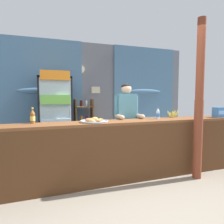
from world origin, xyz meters
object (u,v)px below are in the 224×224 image
Objects in this scene: soda_bottle_water at (158,114)px; pastry_tray at (94,121)px; bottle_shelf_rack at (84,123)px; timber_post at (199,103)px; soda_bottle_iced_tea at (33,117)px; drink_fridge at (55,110)px; snack_box_biscuit at (218,112)px; plastic_lawn_chair at (150,131)px; shopkeeper at (126,116)px; banana_bunch at (173,114)px; stall_counter at (131,144)px.

pastry_tray is (-1.18, -0.06, -0.07)m from soda_bottle_water.
timber_post is at bearing -60.51° from bottle_shelf_rack.
bottle_shelf_rack is at bearing 59.09° from soda_bottle_iced_tea.
snack_box_biscuit is (2.90, -1.91, 0.01)m from drink_fridge.
timber_post is at bearing -94.92° from plastic_lawn_chair.
soda_bottle_water is at bearing -46.97° from drink_fridge.
drink_fridge is at bearing 146.59° from snack_box_biscuit.
timber_post reaches higher than bottle_shelf_rack.
bottle_shelf_rack is (-1.41, 2.50, -0.58)m from timber_post.
shopkeeper is at bearing 8.57° from soda_bottle_iced_tea.
bottle_shelf_rack is at bearing 104.93° from shopkeeper.
shopkeeper reaches higher than pastry_tray.
pastry_tray is (-1.84, -1.47, 0.50)m from plastic_lawn_chair.
soda_bottle_iced_tea is (-2.58, 0.55, -0.18)m from timber_post.
drink_fridge is 2.24× the size of plastic_lawn_chair.
pastry_tray is (0.90, -0.17, -0.08)m from soda_bottle_iced_tea.
banana_bunch is (1.56, 0.15, 0.04)m from pastry_tray.
soda_bottle_iced_tea is at bearing -154.67° from plastic_lawn_chair.
banana_bunch is (-0.86, 0.23, -0.03)m from snack_box_biscuit.
stall_counter is at bearing -164.61° from soda_bottle_water.
pastry_tray is at bearing -97.29° from bottle_shelf_rack.
drink_fridge is 1.85m from shopkeeper.
timber_post reaches higher than pastry_tray.
timber_post is at bearing -158.67° from snack_box_biscuit.
bottle_shelf_rack is at bearing 134.31° from snack_box_biscuit.
bottle_shelf_rack is 1.71m from plastic_lawn_chair.
plastic_lawn_chair is 3.11× the size of banana_bunch.
stall_counter is at bearing -9.61° from pastry_tray.
bottle_shelf_rack is 2.95× the size of pastry_tray.
drink_fridge is 10.03× the size of snack_box_biscuit.
drink_fridge is 3.47m from snack_box_biscuit.
drink_fridge is 2.42m from soda_bottle_water.
shopkeeper is 1.77m from snack_box_biscuit.
plastic_lawn_chair is 1.95× the size of pastry_tray.
drink_fridge reaches higher than shopkeeper.
bottle_shelf_rack is 5.91× the size of soda_bottle_water.
timber_post is at bearing -45.62° from drink_fridge.
stall_counter is 0.72m from pastry_tray.
snack_box_biscuit is 0.90m from banana_bunch.
plastic_lawn_chair is 4.48× the size of snack_box_biscuit.
shopkeeper reaches higher than soda_bottle_water.
soda_bottle_iced_tea is (-2.74, -1.30, 0.58)m from plastic_lawn_chair.
timber_post is 0.82m from snack_box_biscuit.
soda_bottle_water is (-0.66, -1.41, 0.57)m from plastic_lawn_chair.
stall_counter is 1.72× the size of timber_post.
bottle_shelf_rack is at bearing 119.49° from timber_post.
drink_fridge is at bearing 140.49° from banana_bunch.
banana_bunch is (2.03, -1.68, -0.03)m from drink_fridge.
soda_bottle_iced_tea is (-1.17, -1.95, 0.40)m from bottle_shelf_rack.
shopkeeper is at bearing 163.56° from snack_box_biscuit.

